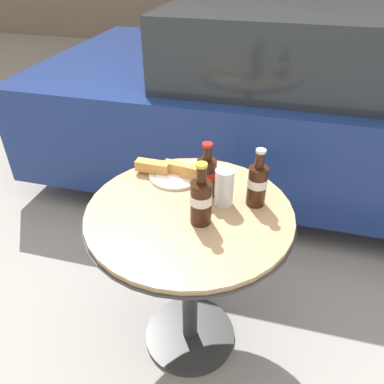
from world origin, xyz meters
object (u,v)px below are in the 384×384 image
bistro_table (190,244)px  cola_bottle_left (257,183)px  lunch_plate_near (174,172)px  cola_bottle_center (201,200)px  drinking_glass (224,189)px  parked_car (363,103)px  cola_bottle_right (207,175)px

bistro_table → cola_bottle_left: 0.34m
lunch_plate_near → cola_bottle_center: bearing=-55.9°
drinking_glass → parked_car: bearing=66.9°
cola_bottle_left → cola_bottle_center: 0.22m
lunch_plate_near → cola_bottle_left: bearing=-16.6°
bistro_table → cola_bottle_left: bearing=23.7°
cola_bottle_left → cola_bottle_center: (-0.16, -0.15, 0.00)m
cola_bottle_left → bistro_table: bearing=-156.3°
cola_bottle_left → lunch_plate_near: cola_bottle_left is taller
cola_bottle_center → parked_car: bearing=66.7°
bistro_table → cola_bottle_center: cola_bottle_center is taller
cola_bottle_left → lunch_plate_near: (-0.33, 0.10, -0.06)m
bistro_table → cola_bottle_left: size_ratio=3.42×
cola_bottle_right → lunch_plate_near: size_ratio=0.70×
cola_bottle_right → cola_bottle_center: (0.02, -0.16, 0.01)m
cola_bottle_left → drinking_glass: 0.12m
drinking_glass → parked_car: 1.70m
cola_bottle_right → parked_car: size_ratio=0.05×
cola_bottle_center → drinking_glass: bearing=64.8°
bistro_table → cola_bottle_left: (0.22, 0.10, 0.25)m
bistro_table → cola_bottle_right: 0.27m
cola_bottle_right → parked_car: 1.70m
bistro_table → cola_bottle_left: cola_bottle_left is taller
cola_bottle_right → lunch_plate_near: bearing=150.1°
bistro_table → cola_bottle_center: (0.05, -0.05, 0.25)m
cola_bottle_center → parked_car: 1.83m
cola_bottle_left → cola_bottle_center: cola_bottle_center is taller
cola_bottle_left → lunch_plate_near: 0.35m
bistro_table → drinking_glass: (0.11, 0.06, 0.23)m
bistro_table → lunch_plate_near: size_ratio=2.48×
bistro_table → cola_bottle_center: 0.26m
bistro_table → parked_car: bearing=64.5°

